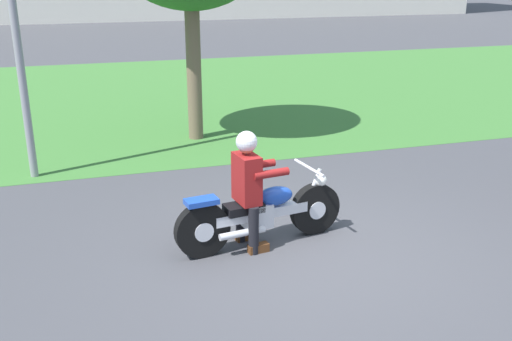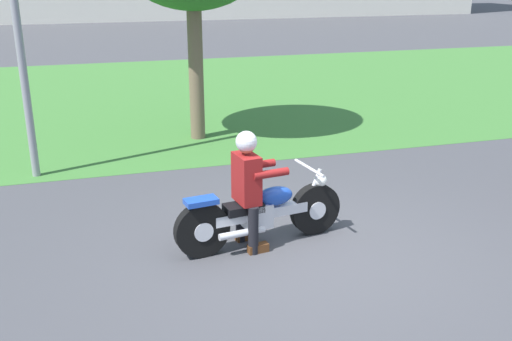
{
  "view_description": "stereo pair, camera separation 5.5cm",
  "coord_description": "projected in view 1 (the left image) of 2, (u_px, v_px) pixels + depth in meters",
  "views": [
    {
      "loc": [
        -2.39,
        -5.4,
        3.07
      ],
      "look_at": [
        -0.5,
        0.73,
        0.85
      ],
      "focal_mm": 40.94,
      "sensor_mm": 36.0,
      "label": 1
    },
    {
      "loc": [
        -2.34,
        -5.42,
        3.07
      ],
      "look_at": [
        -0.5,
        0.73,
        0.85
      ],
      "focal_mm": 40.94,
      "sensor_mm": 36.0,
      "label": 2
    }
  ],
  "objects": [
    {
      "name": "ground",
      "position": [
        318.0,
        258.0,
        6.55
      ],
      "size": [
        120.0,
        120.0,
        0.0
      ],
      "primitive_type": "plane",
      "color": "#424247"
    },
    {
      "name": "rider_lead",
      "position": [
        248.0,
        181.0,
        6.56
      ],
      "size": [
        0.59,
        0.51,
        1.4
      ],
      "rotation": [
        0.0,
        0.0,
        0.14
      ],
      "color": "black",
      "rests_on": "ground"
    },
    {
      "name": "grass_verge",
      "position": [
        175.0,
        94.0,
        15.12
      ],
      "size": [
        60.0,
        12.0,
        0.01
      ],
      "primitive_type": "cube",
      "color": "#3D7533",
      "rests_on": "ground"
    },
    {
      "name": "motorcycle_lead",
      "position": [
        262.0,
        213.0,
        6.76
      ],
      "size": [
        2.08,
        0.68,
        0.88
      ],
      "rotation": [
        0.0,
        0.0,
        0.14
      ],
      "color": "black",
      "rests_on": "ground"
    }
  ]
}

